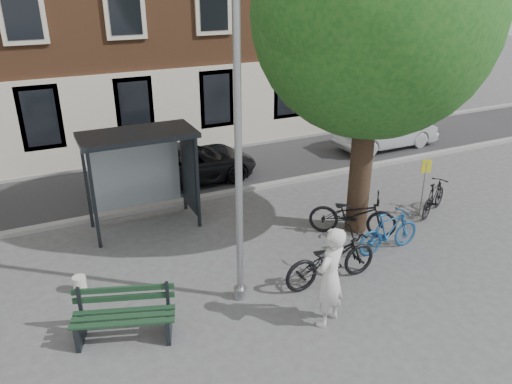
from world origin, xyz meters
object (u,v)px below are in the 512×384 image
Objects in this scene: bike_c at (353,214)px; notice_sign at (425,177)px; bench at (124,318)px; painter at (330,277)px; lamppost at (239,174)px; bus_shelter at (154,156)px; bike_a at (331,259)px; car_silver at (386,131)px; bike_b at (389,231)px; car_dark at (189,163)px; bike_d at (434,197)px.

notice_sign reaches higher than bike_c.
painter is at bearing -0.10° from bench.
bus_shelter is (-0.61, 4.11, -0.87)m from lamppost.
car_silver is at bearing -46.65° from bike_a.
bike_b is at bearing -126.65° from bike_c.
lamppost is at bearing -154.00° from notice_sign.
car_silver is 2.49× the size of notice_sign.
bench is at bearing 151.84° from car_dark.
bike_c reaches higher than bike_b.
bike_c is at bearing -33.27° from bus_shelter.
bus_shelter is 3.27m from car_dark.
lamppost is 1.49× the size of car_silver.
painter reaches higher than bike_a.
bench is 0.88× the size of bike_c.
bike_c is 0.54× the size of car_silver.
bike_c is 1.36× the size of bike_d.
bike_a is 9.78m from car_silver.
bench is 0.48× the size of car_silver.
lamppost is 4.24m from bus_shelter.
bus_shelter is 7.29m from notice_sign.
bike_c is (-0.31, 1.05, 0.06)m from bike_b.
car_dark is 1.08× the size of car_silver.
bike_a is 2.33m from bike_c.
lamppost is 2.58m from painter.
bench is (-1.82, -4.32, -1.48)m from bus_shelter.
car_dark is at bearing 81.41° from bench.
bike_a reaches higher than bike_b.
painter is at bearing -179.97° from car_dark.
lamppost is 1.38× the size of car_dark.
car_silver is at bearing -91.14° from car_dark.
bike_a is (2.00, -0.32, -2.19)m from lamppost.
car_dark is (-5.41, 5.24, 0.12)m from bike_d.
painter is 3.73m from bike_c.
bike_b is 0.40× the size of car_dark.
bike_c is at bearing 19.00° from lamppost.
car_silver is at bearing -53.10° from bike_d.
bike_c is (6.13, 1.49, 0.14)m from bench.
bike_c is at bearing 133.73° from car_silver.
car_silver is at bearing 35.95° from lamppost.
bike_d is (2.48, 1.11, -0.04)m from bike_b.
bench is 1.19× the size of notice_sign.
bus_shelter reaches higher than bike_d.
bike_b is at bearing 22.67° from bench.
bench is (-3.63, 1.24, -0.59)m from painter.
bus_shelter is at bearing 171.18° from notice_sign.
bus_shelter is 0.65× the size of car_dark.
notice_sign is (-0.39, 0.06, 0.65)m from bike_d.
notice_sign is (6.11, 1.40, -1.64)m from lamppost.
bus_shelter reaches higher than notice_sign.
bench is at bearing -45.72° from painter.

